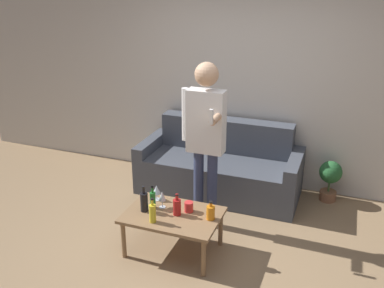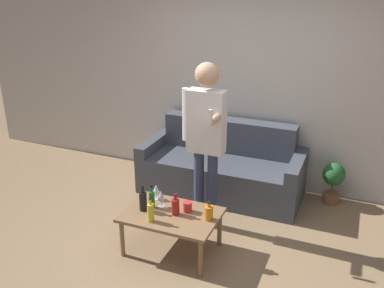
% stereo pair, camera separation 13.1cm
% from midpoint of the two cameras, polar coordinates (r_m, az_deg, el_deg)
% --- Properties ---
extents(ground_plane, '(16.00, 16.00, 0.00)m').
position_cam_midpoint_polar(ground_plane, '(4.10, -1.31, -15.87)').
color(ground_plane, '#997A56').
extents(wall_back, '(8.00, 0.06, 2.70)m').
position_cam_midpoint_polar(wall_back, '(5.24, 6.62, 8.84)').
color(wall_back, silver).
rests_on(wall_back, ground_plane).
extents(couch, '(1.92, 0.81, 0.86)m').
position_cam_midpoint_polar(couch, '(5.22, 3.03, -3.16)').
color(couch, '#474C56').
rests_on(couch, ground_plane).
extents(coffee_table, '(0.89, 0.61, 0.41)m').
position_cam_midpoint_polar(coffee_table, '(4.09, -3.50, -9.84)').
color(coffee_table, '#8E6B47').
rests_on(coffee_table, ground_plane).
extents(bottle_orange, '(0.06, 0.06, 0.23)m').
position_cam_midpoint_polar(bottle_orange, '(4.13, -6.17, -7.40)').
color(bottle_orange, '#23752D').
rests_on(bottle_orange, coffee_table).
extents(bottle_green, '(0.07, 0.07, 0.26)m').
position_cam_midpoint_polar(bottle_green, '(4.09, -7.33, -7.60)').
color(bottle_green, black).
rests_on(bottle_green, coffee_table).
extents(bottle_dark, '(0.08, 0.08, 0.21)m').
position_cam_midpoint_polar(bottle_dark, '(4.01, -2.96, -8.33)').
color(bottle_dark, '#B21E1E').
rests_on(bottle_dark, coffee_table).
extents(bottle_yellow, '(0.06, 0.06, 0.24)m').
position_cam_midpoint_polar(bottle_yellow, '(3.91, -6.25, -9.11)').
color(bottle_yellow, yellow).
rests_on(bottle_yellow, coffee_table).
extents(bottle_red, '(0.08, 0.08, 0.18)m').
position_cam_midpoint_polar(bottle_red, '(3.94, 1.54, -9.08)').
color(bottle_red, orange).
rests_on(bottle_red, coffee_table).
extents(wine_glass_near, '(0.07, 0.07, 0.18)m').
position_cam_midpoint_polar(wine_glass_near, '(4.11, -4.92, -6.96)').
color(wine_glass_near, silver).
rests_on(wine_glass_near, coffee_table).
extents(wine_glass_far, '(0.08, 0.08, 0.16)m').
position_cam_midpoint_polar(wine_glass_far, '(4.26, -5.63, -6.12)').
color(wine_glass_far, silver).
rests_on(wine_glass_far, coffee_table).
extents(cup_on_table, '(0.08, 0.08, 0.10)m').
position_cam_midpoint_polar(cup_on_table, '(4.07, -1.36, -8.38)').
color(cup_on_table, red).
rests_on(cup_on_table, coffee_table).
extents(person_standing_front, '(0.44, 0.43, 1.74)m').
position_cam_midpoint_polar(person_standing_front, '(4.22, 0.91, 1.69)').
color(person_standing_front, navy).
rests_on(person_standing_front, ground_plane).
extents(potted_plant, '(0.26, 0.26, 0.50)m').
position_cam_midpoint_polar(potted_plant, '(5.23, 17.26, -4.20)').
color(potted_plant, '#936042').
rests_on(potted_plant, ground_plane).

